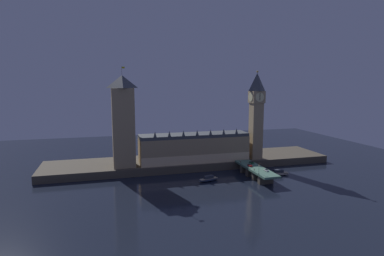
{
  "coord_description": "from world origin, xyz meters",
  "views": [
    {
      "loc": [
        -64.18,
        -198.8,
        64.33
      ],
      "look_at": [
        -3.69,
        20.0,
        32.43
      ],
      "focal_mm": 30.0,
      "sensor_mm": 36.0,
      "label": 1
    }
  ],
  "objects_px": {
    "car_northbound_lead": "(250,165)",
    "clock_tower": "(256,113)",
    "boat_downstream": "(278,173)",
    "boat_upstream": "(209,179)",
    "pedestrian_near_rail": "(254,170)",
    "pedestrian_far_rail": "(241,162)",
    "street_lamp_near": "(259,168)",
    "victoria_tower": "(123,121)",
    "pedestrian_mid_walk": "(260,164)",
    "car_southbound_trail": "(252,162)",
    "car_southbound_lead": "(266,170)"
  },
  "relations": [
    {
      "from": "pedestrian_mid_walk",
      "to": "car_southbound_trail",
      "type": "bearing_deg",
      "value": 108.17
    },
    {
      "from": "pedestrian_mid_walk",
      "to": "pedestrian_far_rail",
      "type": "xyz_separation_m",
      "value": [
        -10.05,
        9.99,
        -0.07
      ]
    },
    {
      "from": "pedestrian_far_rail",
      "to": "boat_downstream",
      "type": "height_order",
      "value": "pedestrian_far_rail"
    },
    {
      "from": "car_southbound_lead",
      "to": "street_lamp_near",
      "type": "distance_m",
      "value": 10.02
    },
    {
      "from": "boat_upstream",
      "to": "car_southbound_lead",
      "type": "bearing_deg",
      "value": -15.85
    },
    {
      "from": "car_northbound_lead",
      "to": "boat_upstream",
      "type": "bearing_deg",
      "value": -173.57
    },
    {
      "from": "car_northbound_lead",
      "to": "pedestrian_far_rail",
      "type": "relative_size",
      "value": 2.3
    },
    {
      "from": "car_southbound_lead",
      "to": "pedestrian_near_rail",
      "type": "bearing_deg",
      "value": 164.62
    },
    {
      "from": "car_northbound_lead",
      "to": "pedestrian_mid_walk",
      "type": "bearing_deg",
      "value": -0.97
    },
    {
      "from": "car_southbound_lead",
      "to": "car_southbound_trail",
      "type": "xyz_separation_m",
      "value": [
        0.0,
        21.36,
        0.02
      ]
    },
    {
      "from": "boat_downstream",
      "to": "pedestrian_far_rail",
      "type": "bearing_deg",
      "value": 150.36
    },
    {
      "from": "boat_upstream",
      "to": "clock_tower",
      "type": "bearing_deg",
      "value": 31.76
    },
    {
      "from": "victoria_tower",
      "to": "pedestrian_far_rail",
      "type": "relative_size",
      "value": 41.02
    },
    {
      "from": "clock_tower",
      "to": "street_lamp_near",
      "type": "height_order",
      "value": "clock_tower"
    },
    {
      "from": "victoria_tower",
      "to": "pedestrian_mid_walk",
      "type": "bearing_deg",
      "value": -18.17
    },
    {
      "from": "clock_tower",
      "to": "victoria_tower",
      "type": "xyz_separation_m",
      "value": [
        -100.72,
        3.35,
        -3.74
      ]
    },
    {
      "from": "clock_tower",
      "to": "car_southbound_trail",
      "type": "relative_size",
      "value": 15.43
    },
    {
      "from": "car_northbound_lead",
      "to": "pedestrian_near_rail",
      "type": "bearing_deg",
      "value": -102.05
    },
    {
      "from": "victoria_tower",
      "to": "pedestrian_near_rail",
      "type": "height_order",
      "value": "victoria_tower"
    },
    {
      "from": "car_southbound_trail",
      "to": "car_northbound_lead",
      "type": "bearing_deg",
      "value": -123.72
    },
    {
      "from": "pedestrian_near_rail",
      "to": "pedestrian_far_rail",
      "type": "bearing_deg",
      "value": 90.0
    },
    {
      "from": "car_southbound_lead",
      "to": "boat_downstream",
      "type": "relative_size",
      "value": 0.26
    },
    {
      "from": "car_southbound_trail",
      "to": "boat_upstream",
      "type": "bearing_deg",
      "value": -163.07
    },
    {
      "from": "car_southbound_lead",
      "to": "boat_upstream",
      "type": "bearing_deg",
      "value": 164.15
    },
    {
      "from": "car_southbound_lead",
      "to": "pedestrian_mid_walk",
      "type": "xyz_separation_m",
      "value": [
        2.51,
        13.71,
        0.36
      ]
    },
    {
      "from": "clock_tower",
      "to": "victoria_tower",
      "type": "bearing_deg",
      "value": 178.09
    },
    {
      "from": "car_southbound_lead",
      "to": "car_northbound_lead",
      "type": "bearing_deg",
      "value": 109.95
    },
    {
      "from": "car_northbound_lead",
      "to": "boat_downstream",
      "type": "height_order",
      "value": "car_northbound_lead"
    },
    {
      "from": "pedestrian_mid_walk",
      "to": "street_lamp_near",
      "type": "relative_size",
      "value": 0.29
    },
    {
      "from": "car_southbound_trail",
      "to": "street_lamp_near",
      "type": "height_order",
      "value": "street_lamp_near"
    },
    {
      "from": "boat_upstream",
      "to": "victoria_tower",
      "type": "bearing_deg",
      "value": 147.51
    },
    {
      "from": "pedestrian_near_rail",
      "to": "pedestrian_far_rail",
      "type": "distance_m",
      "value": 21.62
    },
    {
      "from": "car_southbound_lead",
      "to": "street_lamp_near",
      "type": "relative_size",
      "value": 0.66
    },
    {
      "from": "car_southbound_trail",
      "to": "pedestrian_mid_walk",
      "type": "bearing_deg",
      "value": -71.83
    },
    {
      "from": "boat_downstream",
      "to": "boat_upstream",
      "type": "bearing_deg",
      "value": -179.67
    },
    {
      "from": "street_lamp_near",
      "to": "boat_upstream",
      "type": "distance_m",
      "value": 33.69
    },
    {
      "from": "car_southbound_trail",
      "to": "boat_upstream",
      "type": "xyz_separation_m",
      "value": [
        -36.32,
        -11.05,
        -6.23
      ]
    },
    {
      "from": "victoria_tower",
      "to": "boat_downstream",
      "type": "distance_m",
      "value": 115.09
    },
    {
      "from": "car_southbound_trail",
      "to": "pedestrian_far_rail",
      "type": "distance_m",
      "value": 7.89
    },
    {
      "from": "car_northbound_lead",
      "to": "clock_tower",
      "type": "bearing_deg",
      "value": 57.08
    },
    {
      "from": "pedestrian_near_rail",
      "to": "pedestrian_mid_walk",
      "type": "relative_size",
      "value": 1.02
    },
    {
      "from": "car_southbound_lead",
      "to": "street_lamp_near",
      "type": "bearing_deg",
      "value": -146.96
    },
    {
      "from": "car_southbound_trail",
      "to": "boat_downstream",
      "type": "distance_m",
      "value": 19.82
    },
    {
      "from": "clock_tower",
      "to": "car_southbound_trail",
      "type": "height_order",
      "value": "clock_tower"
    },
    {
      "from": "pedestrian_near_rail",
      "to": "pedestrian_mid_walk",
      "type": "height_order",
      "value": "pedestrian_near_rail"
    },
    {
      "from": "boat_downstream",
      "to": "car_southbound_trail",
      "type": "bearing_deg",
      "value": 145.19
    },
    {
      "from": "car_northbound_lead",
      "to": "street_lamp_near",
      "type": "distance_m",
      "value": 19.48
    },
    {
      "from": "pedestrian_mid_walk",
      "to": "boat_upstream",
      "type": "distance_m",
      "value": 39.52
    },
    {
      "from": "car_southbound_lead",
      "to": "car_southbound_trail",
      "type": "bearing_deg",
      "value": 90.0
    },
    {
      "from": "car_northbound_lead",
      "to": "car_southbound_lead",
      "type": "relative_size",
      "value": 0.96
    }
  ]
}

